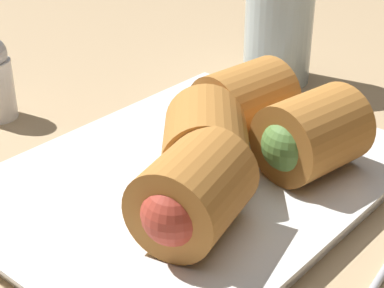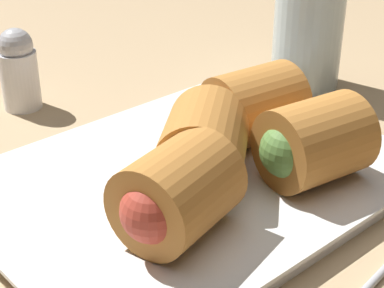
{
  "view_description": "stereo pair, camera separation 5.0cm",
  "coord_description": "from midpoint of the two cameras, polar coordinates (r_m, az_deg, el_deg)",
  "views": [
    {
      "loc": [
        -32.37,
        -23.11,
        26.5
      ],
      "look_at": [
        -3.37,
        2.05,
        5.78
      ],
      "focal_mm": 60.0,
      "sensor_mm": 36.0,
      "label": 1
    },
    {
      "loc": [
        -28.85,
        -26.67,
        26.5
      ],
      "look_at": [
        -3.37,
        2.05,
        5.78
      ],
      "focal_mm": 60.0,
      "sensor_mm": 36.0,
      "label": 2
    }
  ],
  "objects": [
    {
      "name": "roll_front_left",
      "position": [
        0.48,
        1.34,
        3.48
      ],
      "size": [
        7.8,
        6.5,
        5.71
      ],
      "color": "#B77533",
      "rests_on": "serving_plate"
    },
    {
      "name": "serving_plate",
      "position": [
        0.45,
        -3.18,
        -3.48
      ],
      "size": [
        29.78,
        22.68,
        1.5
      ],
      "color": "white",
      "rests_on": "table_surface"
    },
    {
      "name": "roll_back_right",
      "position": [
        0.44,
        7.07,
        0.63
      ],
      "size": [
        7.86,
        6.68,
        5.71
      ],
      "color": "#B77533",
      "rests_on": "serving_plate"
    },
    {
      "name": "roll_front_right",
      "position": [
        0.42,
        -2.17,
        -0.25
      ],
      "size": [
        8.63,
        8.54,
        5.71
      ],
      "color": "#B77533",
      "rests_on": "serving_plate"
    },
    {
      "name": "roll_back_left",
      "position": [
        0.37,
        -4.13,
        -4.8
      ],
      "size": [
        8.0,
        7.1,
        5.71
      ],
      "color": "#B77533",
      "rests_on": "serving_plate"
    },
    {
      "name": "table_surface",
      "position": [
        0.47,
        1.54,
        -4.54
      ],
      "size": [
        180.0,
        140.0,
        2.0
      ],
      "color": "tan",
      "rests_on": "ground"
    },
    {
      "name": "drinking_glass",
      "position": [
        0.62,
        5.42,
        10.87
      ],
      "size": [
        6.48,
        6.48,
        12.11
      ],
      "color": "silver",
      "rests_on": "table_surface"
    }
  ]
}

